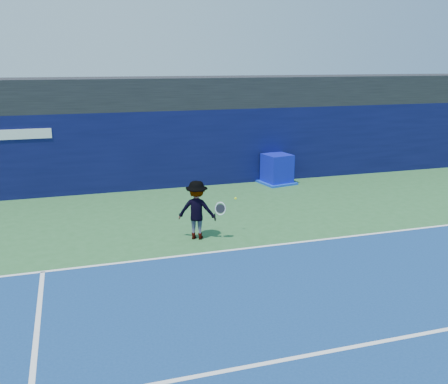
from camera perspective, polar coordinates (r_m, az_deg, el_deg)
The scene contains 8 objects.
ground at distance 10.77m, azimuth 7.51°, elevation -12.04°, with size 80.00×80.00×0.00m, color #2C6231.
baseline at distance 13.31m, azimuth 2.10°, elevation -6.50°, with size 24.00×0.10×0.01m, color white.
service_line at distance 9.23m, azimuth 12.92°, elevation -17.17°, with size 24.00×0.10×0.01m, color white.
stadium_band at distance 20.65m, azimuth -5.79°, elevation 11.27°, with size 36.00×3.00×1.20m, color black.
back_wall_assembly at distance 19.91m, azimuth -5.06°, elevation 5.07°, with size 36.00×1.03×3.00m.
equipment_cart at distance 20.30m, azimuth 6.08°, elevation 2.49°, with size 1.46×1.46×1.20m.
tennis_player at distance 13.86m, azimuth -3.11°, elevation -2.06°, with size 1.36×1.01×1.66m.
tennis_ball at distance 14.27m, azimuth 1.33°, elevation -0.74°, with size 0.07×0.07×0.07m.
Camera 1 is at (-4.15, -8.69, 4.84)m, focal length 40.00 mm.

